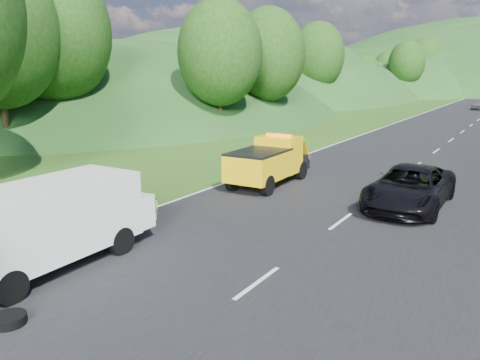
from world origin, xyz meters
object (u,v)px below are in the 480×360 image
Objects in this scene: woman at (130,220)px; suitcase at (125,203)px; white_van at (48,221)px; passing_suv at (408,207)px; child at (154,220)px; tow_truck at (269,161)px; spare_tire at (10,325)px.

woman reaches higher than suitcase.
white_van is 1.16× the size of passing_suv.
woman is 0.90m from child.
white_van is 4.64m from woman.
child is (-0.53, 4.69, -1.35)m from white_van.
tow_truck is 8.69× the size of suitcase.
woman is 1.23m from suitcase.
woman is 2.51× the size of spare_tire.
passing_suv is (6.99, 11.41, -1.35)m from white_van.
tow_truck is 3.05× the size of woman.
tow_truck reaches higher than spare_tire.
tow_truck is at bearing 68.96° from suitcase.
spare_tire is 14.74m from passing_suv.
woman reaches higher than child.
suitcase is 0.88× the size of spare_tire.
white_van is at bearing 127.67° from spare_tire.
white_van is 3.76× the size of woman.
spare_tire is 0.12× the size of passing_suv.
child is at bearing -81.92° from woman.
passing_suv is (6.61, -0.37, -1.14)m from tow_truck.
tow_truck reaches higher than woman.
child is 1.52× the size of suitcase.
spare_tire is (2.39, -7.10, 0.00)m from child.
tow_truck is 7.24m from child.
passing_suv reaches higher than child.
white_van is 13.45m from passing_suv.
child is 7.49m from spare_tire.
suitcase is (-2.24, 4.96, -1.04)m from white_van.
tow_truck reaches higher than passing_suv.
child is (-0.90, -7.09, -1.14)m from tow_truck.
spare_tire is at bearing -110.57° from passing_suv.
white_van reaches higher than child.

